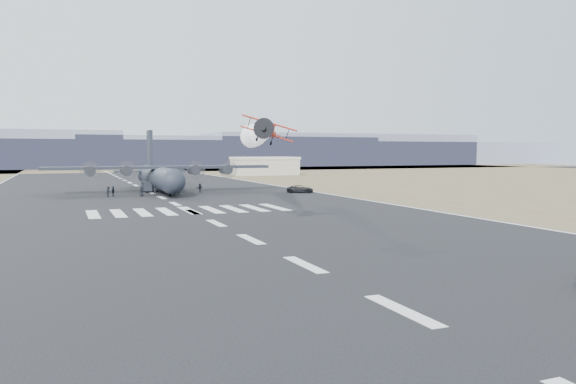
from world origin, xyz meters
TOP-DOWN VIEW (x-y plane):
  - ground at (0.00, 0.00)m, footprint 500.00×500.00m
  - scrub_far at (0.00, 230.00)m, footprint 500.00×80.00m
  - runway_markings at (0.00, 60.00)m, footprint 60.00×260.00m
  - ridge_seg_d at (0.00, 260.00)m, footprint 150.00×50.00m
  - ridge_seg_e at (65.00, 260.00)m, footprint 150.00×50.00m
  - ridge_seg_f at (130.00, 260.00)m, footprint 150.00×50.00m
  - ridge_seg_g at (195.00, 260.00)m, footprint 150.00×50.00m
  - hangar_right at (46.00, 150.00)m, footprint 20.50×12.50m
  - aerobatic_biplane at (4.04, 30.38)m, footprint 5.61×5.39m
  - smoke_trail at (10.78, 54.96)m, footprint 9.84×30.21m
  - transport_aircraft at (1.81, 86.47)m, footprint 42.02×34.66m
  - support_vehicle at (26.02, 73.68)m, footprint 5.59×4.46m
  - crew_a at (-0.16, 77.93)m, footprint 0.71×0.63m
  - crew_b at (-8.12, 77.08)m, footprint 0.67×0.93m
  - crew_c at (1.31, 82.27)m, footprint 0.97×1.10m
  - crew_d at (-7.34, 77.75)m, footprint 0.95×1.17m
  - crew_e at (-2.81, 76.17)m, footprint 0.92×1.00m
  - crew_f at (8.57, 80.91)m, footprint 1.64×1.31m
  - crew_g at (3.99, 77.80)m, footprint 0.70×0.79m
  - crew_h at (2.82, 75.69)m, footprint 0.71×0.99m

SIDE VIEW (x-z plane):
  - ground at x=0.00m, z-range 0.00..0.00m
  - scrub_far at x=0.00m, z-range 0.00..0.00m
  - runway_markings at x=0.00m, z-range 0.00..0.01m
  - support_vehicle at x=26.02m, z-range 0.00..1.41m
  - crew_c at x=1.31m, z-range 0.00..1.57m
  - crew_a at x=-0.16m, z-range 0.00..1.64m
  - crew_f at x=8.57m, z-range 0.00..1.74m
  - crew_e at x=-2.81m, z-range 0.00..1.75m
  - crew_b at x=-8.12m, z-range 0.00..1.75m
  - crew_d at x=-7.34m, z-range 0.00..1.78m
  - crew_g at x=3.99m, z-range 0.00..1.86m
  - crew_h at x=2.82m, z-range 0.00..1.86m
  - hangar_right at x=46.00m, z-range 0.06..5.96m
  - transport_aircraft at x=1.81m, z-range -2.95..9.23m
  - ridge_seg_d at x=0.00m, z-range 0.00..13.00m
  - ridge_seg_g at x=195.00m, z-range 0.00..13.00m
  - ridge_seg_e at x=65.00m, z-range 0.00..15.00m
  - ridge_seg_f at x=130.00m, z-range 0.00..17.00m
  - aerobatic_biplane at x=4.04m, z-range 8.37..11.37m
  - smoke_trail at x=10.78m, z-range 8.28..11.91m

